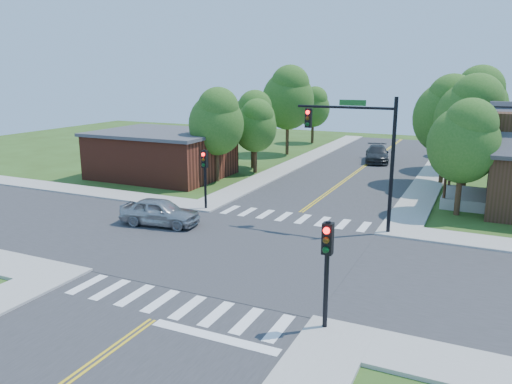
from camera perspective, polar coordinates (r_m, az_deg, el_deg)
The scene contains 25 objects.
ground at distance 24.08m, azimuth -1.01°, elevation -6.86°, with size 100.00×100.00×0.00m, color #304716.
road_ns at distance 24.08m, azimuth -1.01°, elevation -6.82°, with size 10.00×90.00×0.04m, color #2D2D30.
road_ew at distance 24.07m, azimuth -1.01°, elevation -6.81°, with size 90.00×10.00×0.04m, color #2D2D30.
intersection_patch at distance 24.08m, azimuth -1.01°, elevation -6.86°, with size 10.20×10.20×0.06m, color #2D2D30.
sidewalk_nw at distance 45.10m, azimuth -10.33°, elevation 2.70°, with size 40.00×40.00×0.14m.
crosswalk_north at distance 29.48m, azimuth 4.28°, elevation -2.94°, with size 8.85×2.00×0.01m.
crosswalk_south at distance 19.14m, azimuth -9.36°, elevation -12.53°, with size 8.85×2.00×0.01m.
centerline at distance 24.07m, azimuth -1.01°, elevation -6.76°, with size 0.30×90.00×0.01m.
stop_bar at distance 16.92m, azimuth -4.81°, elevation -16.28°, with size 4.60×0.45×0.09m, color white.
signal_mast_ne at distance 26.79m, azimuth 11.88°, elevation 5.65°, with size 5.30×0.42×7.20m.
signal_pole_se at distance 16.32m, azimuth 8.11°, elevation -7.19°, with size 0.34×0.42×3.80m.
signal_pole_nw at distance 30.69m, azimuth -5.88°, elevation 2.71°, with size 0.34×0.42×3.80m.
building_nw at distance 41.77m, azimuth -10.68°, elevation 4.35°, with size 10.40×8.40×3.73m.
tree_e_a at distance 31.57m, azimuth 22.78°, elevation 5.55°, with size 4.11×3.91×6.99m.
tree_e_b at distance 38.11m, azimuth 23.42°, elevation 8.06°, with size 4.92×4.67×8.36m.
tree_e_c at distance 46.54m, azimuth 23.85°, elevation 9.35°, with size 5.30×5.03×9.01m.
tree_e_d at distance 55.21m, azimuth 24.36°, elevation 9.09°, with size 4.70×4.46×7.98m.
tree_w_a at distance 38.73m, azimuth -4.50°, elevation 8.19°, with size 4.31×4.10×7.33m.
tree_w_b at distance 44.18m, azimuth -0.31°, elevation 8.54°, with size 4.07×3.87×6.92m.
tree_w_c at distance 51.72m, azimuth 3.72°, elevation 10.86°, with size 5.37×5.11×9.14m.
tree_w_d at distance 60.69m, azimuth 6.61°, elevation 9.73°, with size 3.98×3.79×6.77m.
tree_house at distance 40.10m, azimuth 21.07°, elevation 8.45°, with size 4.89×4.65×8.31m.
tree_bldg at distance 42.14m, azimuth -0.04°, elevation 7.72°, with size 3.70×3.51×6.28m.
car_silver at distance 28.37m, azimuth -10.93°, elevation -2.31°, with size 4.69×2.38×1.53m, color #9C9FA2.
car_dgrey at distance 48.99m, azimuth 13.66°, elevation 4.21°, with size 3.18×5.56×1.52m, color #27292B.
Camera 1 is at (9.91, -20.28, 8.41)m, focal length 35.00 mm.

